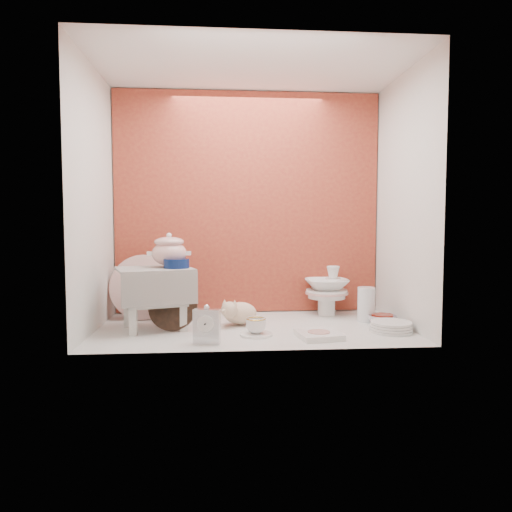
% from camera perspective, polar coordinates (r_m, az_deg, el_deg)
% --- Properties ---
extents(ground, '(1.80, 1.80, 0.00)m').
position_cam_1_polar(ground, '(2.77, -0.39, -8.75)').
color(ground, silver).
rests_on(ground, ground).
extents(niche_shell, '(1.86, 1.03, 1.53)m').
position_cam_1_polar(niche_shell, '(2.89, -0.65, 10.34)').
color(niche_shell, '#A64729').
rests_on(niche_shell, ground).
extents(step_stool, '(0.50, 0.46, 0.35)m').
position_cam_1_polar(step_stool, '(2.76, -12.27, -5.10)').
color(step_stool, silver).
rests_on(step_stool, ground).
extents(soup_tureen, '(0.32, 0.32, 0.20)m').
position_cam_1_polar(soup_tureen, '(2.77, -10.57, 0.75)').
color(soup_tureen, white).
rests_on(soup_tureen, step_stool).
extents(cobalt_bowl, '(0.19, 0.19, 0.05)m').
position_cam_1_polar(cobalt_bowl, '(2.71, -9.70, -0.90)').
color(cobalt_bowl, '#0A1C51').
rests_on(cobalt_bowl, step_stool).
extents(floral_platter, '(0.43, 0.16, 0.41)m').
position_cam_1_polar(floral_platter, '(3.06, -13.64, -3.72)').
color(floral_platter, white).
rests_on(floral_platter, ground).
extents(blue_white_vase, '(0.27, 0.27, 0.27)m').
position_cam_1_polar(blue_white_vase, '(3.09, -9.93, -4.88)').
color(blue_white_vase, silver).
rests_on(blue_white_vase, ground).
extents(lacquer_tray, '(0.30, 0.16, 0.27)m').
position_cam_1_polar(lacquer_tray, '(2.73, -10.14, -6.05)').
color(lacquer_tray, black).
rests_on(lacquer_tray, ground).
extents(mantel_clock, '(0.14, 0.08, 0.20)m').
position_cam_1_polar(mantel_clock, '(2.40, -6.04, -8.34)').
color(mantel_clock, silver).
rests_on(mantel_clock, ground).
extents(plush_pig, '(0.30, 0.25, 0.15)m').
position_cam_1_polar(plush_pig, '(2.82, -1.93, -6.97)').
color(plush_pig, beige).
rests_on(plush_pig, ground).
extents(teacup_saucer, '(0.21, 0.21, 0.01)m').
position_cam_1_polar(teacup_saucer, '(2.58, 0.00, -9.56)').
color(teacup_saucer, white).
rests_on(teacup_saucer, ground).
extents(gold_rim_teacup, '(0.14, 0.14, 0.09)m').
position_cam_1_polar(gold_rim_teacup, '(2.56, 0.00, -8.48)').
color(gold_rim_teacup, white).
rests_on(gold_rim_teacup, teacup_saucer).
extents(lattice_dish, '(0.25, 0.25, 0.03)m').
position_cam_1_polar(lattice_dish, '(2.55, 7.70, -9.55)').
color(lattice_dish, white).
rests_on(lattice_dish, ground).
extents(dinner_plate_stack, '(0.27, 0.27, 0.06)m').
position_cam_1_polar(dinner_plate_stack, '(2.76, 16.20, -8.29)').
color(dinner_plate_stack, white).
rests_on(dinner_plate_stack, ground).
extents(crystal_bowl, '(0.23, 0.23, 0.05)m').
position_cam_1_polar(crystal_bowl, '(2.96, 15.20, -7.51)').
color(crystal_bowl, silver).
rests_on(crystal_bowl, ground).
extents(clear_glass_vase, '(0.11, 0.11, 0.21)m').
position_cam_1_polar(clear_glass_vase, '(2.99, 13.33, -5.78)').
color(clear_glass_vase, silver).
rests_on(clear_glass_vase, ground).
extents(porcelain_tower, '(0.35, 0.35, 0.33)m').
position_cam_1_polar(porcelain_tower, '(3.14, 8.64, -4.20)').
color(porcelain_tower, white).
rests_on(porcelain_tower, ground).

